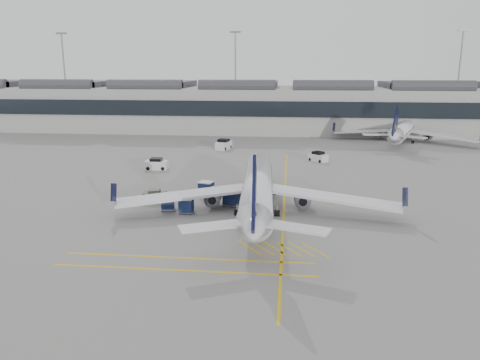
# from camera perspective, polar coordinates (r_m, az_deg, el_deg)

# --- Properties ---
(ground) EXTENTS (220.00, 220.00, 0.00)m
(ground) POSITION_cam_1_polar(r_m,az_deg,el_deg) (50.85, -6.09, -4.94)
(ground) COLOR gray
(ground) RESTS_ON ground
(terminal) EXTENTS (200.00, 20.45, 12.40)m
(terminal) POSITION_cam_1_polar(r_m,az_deg,el_deg) (119.86, 1.07, 8.93)
(terminal) COLOR #9E9E99
(terminal) RESTS_ON ground
(light_masts) EXTENTS (113.00, 0.60, 25.45)m
(light_masts) POSITION_cam_1_polar(r_m,az_deg,el_deg) (133.61, 0.90, 13.02)
(light_masts) COLOR slate
(light_masts) RESTS_ON ground
(apron_markings) EXTENTS (0.25, 60.00, 0.01)m
(apron_markings) POSITION_cam_1_polar(r_m,az_deg,el_deg) (59.32, 5.45, -2.18)
(apron_markings) COLOR gold
(apron_markings) RESTS_ON ground
(airliner_main) EXTENTS (32.05, 35.07, 9.32)m
(airliner_main) POSITION_cam_1_polar(r_m,az_deg,el_deg) (52.92, 2.14, -1.02)
(airliner_main) COLOR silver
(airliner_main) RESTS_ON ground
(airliner_far) EXTENTS (28.81, 31.90, 8.90)m
(airliner_far) POSITION_cam_1_polar(r_m,az_deg,el_deg) (108.74, 19.41, 5.79)
(airliner_far) COLOR silver
(airliner_far) RESTS_ON ground
(belt_loader) EXTENTS (4.52, 2.31, 1.79)m
(belt_loader) POSITION_cam_1_polar(r_m,az_deg,el_deg) (58.78, 1.75, -1.75)
(belt_loader) COLOR silver
(belt_loader) RESTS_ON ground
(baggage_cart_a) EXTENTS (2.33, 2.11, 2.02)m
(baggage_cart_a) POSITION_cam_1_polar(r_m,az_deg,el_deg) (55.48, -1.01, -2.09)
(baggage_cart_a) COLOR gray
(baggage_cart_a) RESTS_ON ground
(baggage_cart_b) EXTENTS (1.71, 1.43, 1.72)m
(baggage_cart_b) POSITION_cam_1_polar(r_m,az_deg,el_deg) (53.16, -6.58, -3.07)
(baggage_cart_b) COLOR gray
(baggage_cart_b) RESTS_ON ground
(baggage_cart_c) EXTENTS (2.18, 1.97, 1.91)m
(baggage_cart_c) POSITION_cam_1_polar(r_m,az_deg,el_deg) (59.71, -4.15, -1.03)
(baggage_cart_c) COLOR gray
(baggage_cart_c) RESTS_ON ground
(baggage_cart_d) EXTENTS (1.69, 1.46, 1.61)m
(baggage_cart_d) POSITION_cam_1_polar(r_m,az_deg,el_deg) (54.51, -8.79, -2.78)
(baggage_cart_d) COLOR gray
(baggage_cart_d) RESTS_ON ground
(ramp_agent_a) EXTENTS (0.75, 0.65, 1.74)m
(ramp_agent_a) POSITION_cam_1_polar(r_m,az_deg,el_deg) (59.35, 0.84, -1.24)
(ramp_agent_a) COLOR orange
(ramp_agent_a) RESTS_ON ground
(ramp_agent_b) EXTENTS (1.09, 1.07, 1.78)m
(ramp_agent_b) POSITION_cam_1_polar(r_m,az_deg,el_deg) (56.91, 1.53, -1.89)
(ramp_agent_b) COLOR #E83D0C
(ramp_agent_b) RESTS_ON ground
(pushback_tug) EXTENTS (2.86, 1.90, 1.53)m
(pushback_tug) POSITION_cam_1_polar(r_m,az_deg,el_deg) (58.33, -10.37, -1.93)
(pushback_tug) COLOR #4B4F43
(pushback_tug) RESTS_ON ground
(safety_cone_nose) EXTENTS (0.39, 0.39, 0.54)m
(safety_cone_nose) POSITION_cam_1_polar(r_m,az_deg,el_deg) (73.79, 3.62, 1.24)
(safety_cone_nose) COLOR #F24C0A
(safety_cone_nose) RESTS_ON ground
(safety_cone_engine) EXTENTS (0.32, 0.32, 0.44)m
(safety_cone_engine) POSITION_cam_1_polar(r_m,az_deg,el_deg) (57.81, 11.04, -2.58)
(safety_cone_engine) COLOR #F24C0A
(safety_cone_engine) RESTS_ON ground
(service_van_left) EXTENTS (3.67, 1.98, 1.84)m
(service_van_left) POSITION_cam_1_polar(r_m,az_deg,el_deg) (76.33, -10.16, 1.90)
(service_van_left) COLOR silver
(service_van_left) RESTS_ON ground
(service_van_mid) EXTENTS (3.08, 4.40, 2.05)m
(service_van_mid) POSITION_cam_1_polar(r_m,az_deg,el_deg) (93.45, -2.00, 4.32)
(service_van_mid) COLOR silver
(service_van_mid) RESTS_ON ground
(service_van_right) EXTENTS (3.62, 3.55, 1.74)m
(service_van_right) POSITION_cam_1_polar(r_m,az_deg,el_deg) (82.58, 9.48, 2.79)
(service_van_right) COLOR silver
(service_van_right) RESTS_ON ground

